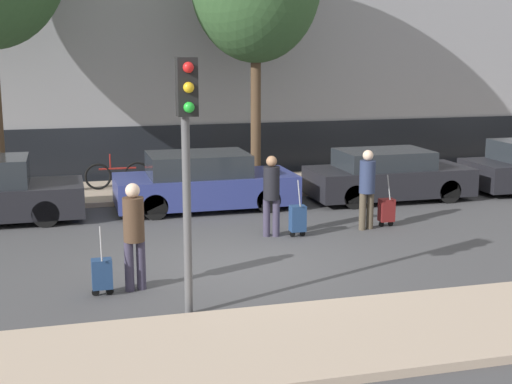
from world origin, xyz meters
TOP-DOWN VIEW (x-y plane):
  - ground_plane at (0.00, 0.00)m, footprint 80.00×80.00m
  - sidewalk_near at (0.00, -3.75)m, footprint 28.00×2.50m
  - sidewalk_far at (0.00, 7.00)m, footprint 28.00×3.00m
  - building_facade at (0.00, 10.88)m, footprint 28.00×3.43m
  - parked_car_1 at (0.39, 4.71)m, footprint 4.37×1.87m
  - parked_car_2 at (5.21, 4.50)m, footprint 4.18×1.79m
  - pedestrian_left at (-1.85, -0.95)m, footprint 0.35×0.34m
  - trolley_left at (-2.39, -1.07)m, footprint 0.34×0.29m
  - pedestrian_center at (1.24, 1.72)m, footprint 0.34×0.34m
  - trolley_center at (1.76, 1.55)m, footprint 0.34×0.29m
  - pedestrian_right at (3.40, 1.75)m, footprint 0.35×0.34m
  - trolley_right at (3.94, 1.87)m, footprint 0.34×0.29m
  - traffic_light at (-1.20, -2.36)m, footprint 0.28×0.47m
  - parked_bicycle at (-1.49, 7.21)m, footprint 1.77×0.06m

SIDE VIEW (x-z plane):
  - ground_plane at x=0.00m, z-range 0.00..0.00m
  - sidewalk_near at x=0.00m, z-range 0.00..0.12m
  - sidewalk_far at x=0.00m, z-range 0.00..0.12m
  - trolley_left at x=-2.39m, z-range -0.21..0.92m
  - trolley_right at x=3.94m, z-range -0.21..0.95m
  - trolley_center at x=1.76m, z-range -0.21..0.99m
  - parked_bicycle at x=-1.49m, z-range 0.01..0.97m
  - parked_car_2 at x=5.21m, z-range -0.03..1.27m
  - parked_car_1 at x=0.39m, z-range -0.04..1.34m
  - pedestrian_center at x=1.24m, z-range 0.12..1.82m
  - pedestrian_right at x=3.40m, z-range 0.12..1.86m
  - pedestrian_left at x=-1.85m, z-range 0.13..1.90m
  - traffic_light at x=-1.20m, z-range 0.80..4.55m
  - building_facade at x=0.00m, z-range -0.01..9.49m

